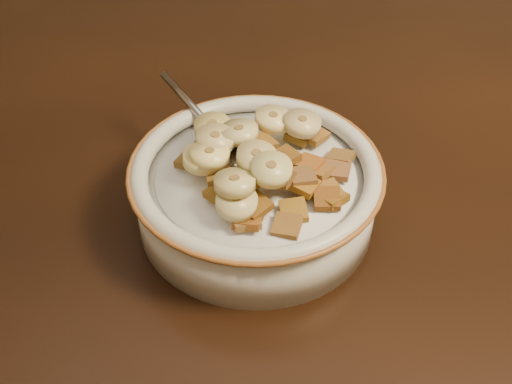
# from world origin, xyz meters

# --- Properties ---
(table) EXTENTS (1.41, 0.92, 0.04)m
(table) POSITION_xyz_m (0.00, 0.00, 0.73)
(table) COLOR black
(table) RESTS_ON floor
(chair) EXTENTS (0.40, 0.40, 0.85)m
(chair) POSITION_xyz_m (-0.14, 0.75, 0.42)
(chair) COLOR black
(chair) RESTS_ON floor
(cereal_bowl) EXTENTS (0.20, 0.20, 0.05)m
(cereal_bowl) POSITION_xyz_m (-0.11, -0.00, 0.77)
(cereal_bowl) COLOR silver
(cereal_bowl) RESTS_ON table
(milk) EXTENTS (0.16, 0.16, 0.00)m
(milk) POSITION_xyz_m (-0.11, -0.00, 0.80)
(milk) COLOR white
(milk) RESTS_ON cereal_bowl
(spoon) EXTENTS (0.06, 0.06, 0.01)m
(spoon) POSITION_xyz_m (-0.13, 0.02, 0.80)
(spoon) COLOR #999B9F
(spoon) RESTS_ON cereal_bowl
(cereal_square_0) EXTENTS (0.03, 0.03, 0.01)m
(cereal_square_0) POSITION_xyz_m (-0.10, -0.05, 0.81)
(cereal_square_0) COLOR brown
(cereal_square_0) RESTS_ON milk
(cereal_square_1) EXTENTS (0.03, 0.03, 0.01)m
(cereal_square_1) POSITION_xyz_m (-0.06, -0.00, 0.81)
(cereal_square_1) COLOR olive
(cereal_square_1) RESTS_ON milk
(cereal_square_2) EXTENTS (0.02, 0.02, 0.01)m
(cereal_square_2) POSITION_xyz_m (-0.04, 0.00, 0.81)
(cereal_square_2) COLOR #925C32
(cereal_square_2) RESTS_ON milk
(cereal_square_3) EXTENTS (0.03, 0.03, 0.01)m
(cereal_square_3) POSITION_xyz_m (-0.15, 0.02, 0.80)
(cereal_square_3) COLOR brown
(cereal_square_3) RESTS_ON milk
(cereal_square_4) EXTENTS (0.03, 0.03, 0.01)m
(cereal_square_4) POSITION_xyz_m (-0.11, -0.03, 0.81)
(cereal_square_4) COLOR brown
(cereal_square_4) RESTS_ON milk
(cereal_square_5) EXTENTS (0.02, 0.02, 0.01)m
(cereal_square_5) POSITION_xyz_m (-0.14, 0.00, 0.81)
(cereal_square_5) COLOR brown
(cereal_square_5) RESTS_ON milk
(cereal_square_6) EXTENTS (0.03, 0.03, 0.01)m
(cereal_square_6) POSITION_xyz_m (-0.13, 0.03, 0.81)
(cereal_square_6) COLOR brown
(cereal_square_6) RESTS_ON milk
(cereal_square_7) EXTENTS (0.03, 0.03, 0.01)m
(cereal_square_7) POSITION_xyz_m (-0.14, 0.01, 0.81)
(cereal_square_7) COLOR #996133
(cereal_square_7) RESTS_ON milk
(cereal_square_8) EXTENTS (0.02, 0.02, 0.01)m
(cereal_square_8) POSITION_xyz_m (-0.08, 0.04, 0.81)
(cereal_square_8) COLOR brown
(cereal_square_8) RESTS_ON milk
(cereal_square_9) EXTENTS (0.03, 0.03, 0.01)m
(cereal_square_9) POSITION_xyz_m (-0.06, 0.04, 0.81)
(cereal_square_9) COLOR brown
(cereal_square_9) RESTS_ON milk
(cereal_square_10) EXTENTS (0.03, 0.03, 0.01)m
(cereal_square_10) POSITION_xyz_m (-0.13, -0.04, 0.81)
(cereal_square_10) COLOR #8A6019
(cereal_square_10) RESTS_ON milk
(cereal_square_11) EXTENTS (0.03, 0.03, 0.01)m
(cereal_square_11) POSITION_xyz_m (-0.13, -0.02, 0.81)
(cereal_square_11) COLOR brown
(cereal_square_11) RESTS_ON milk
(cereal_square_12) EXTENTS (0.03, 0.03, 0.01)m
(cereal_square_12) POSITION_xyz_m (-0.07, -0.02, 0.81)
(cereal_square_12) COLOR #97601C
(cereal_square_12) RESTS_ON milk
(cereal_square_13) EXTENTS (0.02, 0.02, 0.01)m
(cereal_square_13) POSITION_xyz_m (-0.05, -0.03, 0.81)
(cereal_square_13) COLOR brown
(cereal_square_13) RESTS_ON milk
(cereal_square_14) EXTENTS (0.02, 0.02, 0.01)m
(cereal_square_14) POSITION_xyz_m (-0.08, -0.06, 0.80)
(cereal_square_14) COLOR olive
(cereal_square_14) RESTS_ON milk
(cereal_square_15) EXTENTS (0.02, 0.03, 0.01)m
(cereal_square_15) POSITION_xyz_m (-0.07, -0.05, 0.80)
(cereal_square_15) COLOR #8D6117
(cereal_square_15) RESTS_ON milk
(cereal_square_16) EXTENTS (0.02, 0.02, 0.01)m
(cereal_square_16) POSITION_xyz_m (-0.14, 0.04, 0.80)
(cereal_square_16) COLOR #90531C
(cereal_square_16) RESTS_ON milk
(cereal_square_17) EXTENTS (0.02, 0.02, 0.01)m
(cereal_square_17) POSITION_xyz_m (-0.10, -0.06, 0.80)
(cereal_square_17) COLOR brown
(cereal_square_17) RESTS_ON milk
(cereal_square_18) EXTENTS (0.02, 0.02, 0.01)m
(cereal_square_18) POSITION_xyz_m (-0.15, 0.01, 0.81)
(cereal_square_18) COLOR brown
(cereal_square_18) RESTS_ON milk
(cereal_square_19) EXTENTS (0.03, 0.03, 0.01)m
(cereal_square_19) POSITION_xyz_m (-0.10, 0.02, 0.82)
(cereal_square_19) COLOR #8C5B1A
(cereal_square_19) RESTS_ON milk
(cereal_square_20) EXTENTS (0.03, 0.03, 0.01)m
(cereal_square_20) POSITION_xyz_m (-0.08, 0.00, 0.82)
(cereal_square_20) COLOR brown
(cereal_square_20) RESTS_ON milk
(cereal_square_21) EXTENTS (0.03, 0.03, 0.01)m
(cereal_square_21) POSITION_xyz_m (-0.07, -0.02, 0.81)
(cereal_square_21) COLOR brown
(cereal_square_21) RESTS_ON milk
(cereal_square_22) EXTENTS (0.03, 0.03, 0.01)m
(cereal_square_22) POSITION_xyz_m (-0.06, 0.00, 0.81)
(cereal_square_22) COLOR #984B18
(cereal_square_22) RESTS_ON milk
(cereal_square_23) EXTENTS (0.03, 0.03, 0.01)m
(cereal_square_23) POSITION_xyz_m (-0.04, -0.03, 0.80)
(cereal_square_23) COLOR brown
(cereal_square_23) RESTS_ON milk
(cereal_square_24) EXTENTS (0.03, 0.03, 0.01)m
(cereal_square_24) POSITION_xyz_m (-0.04, 0.02, 0.80)
(cereal_square_24) COLOR brown
(cereal_square_24) RESTS_ON milk
(cereal_square_25) EXTENTS (0.03, 0.02, 0.01)m
(cereal_square_25) POSITION_xyz_m (-0.16, -0.00, 0.81)
(cereal_square_25) COLOR brown
(cereal_square_25) RESTS_ON milk
(cereal_square_26) EXTENTS (0.03, 0.03, 0.01)m
(cereal_square_26) POSITION_xyz_m (-0.11, -0.06, 0.80)
(cereal_square_26) COLOR olive
(cereal_square_26) RESTS_ON milk
(cereal_square_27) EXTENTS (0.03, 0.03, 0.01)m
(cereal_square_27) POSITION_xyz_m (-0.05, -0.02, 0.80)
(cereal_square_27) COLOR brown
(cereal_square_27) RESTS_ON milk
(cereal_square_28) EXTENTS (0.03, 0.03, 0.01)m
(cereal_square_28) POSITION_xyz_m (-0.09, -0.03, 0.82)
(cereal_square_28) COLOR brown
(cereal_square_28) RESTS_ON milk
(banana_slice_0) EXTENTS (0.03, 0.03, 0.02)m
(banana_slice_0) POSITION_xyz_m (-0.11, -0.06, 0.82)
(banana_slice_0) COLOR beige
(banana_slice_0) RESTS_ON milk
(banana_slice_1) EXTENTS (0.04, 0.04, 0.01)m
(banana_slice_1) POSITION_xyz_m (-0.14, -0.02, 0.82)
(banana_slice_1) COLOR #FFE283
(banana_slice_1) RESTS_ON milk
(banana_slice_2) EXTENTS (0.04, 0.04, 0.01)m
(banana_slice_2) POSITION_xyz_m (-0.07, 0.04, 0.82)
(banana_slice_2) COLOR #E8CA85
(banana_slice_2) RESTS_ON milk
(banana_slice_3) EXTENTS (0.04, 0.04, 0.01)m
(banana_slice_3) POSITION_xyz_m (-0.10, -0.02, 0.83)
(banana_slice_3) COLOR #E7C984
(banana_slice_3) RESTS_ON milk
(banana_slice_4) EXTENTS (0.04, 0.04, 0.01)m
(banana_slice_4) POSITION_xyz_m (-0.14, 0.00, 0.82)
(banana_slice_4) COLOR #D4C080
(banana_slice_4) RESTS_ON milk
(banana_slice_5) EXTENTS (0.04, 0.04, 0.02)m
(banana_slice_5) POSITION_xyz_m (-0.12, -0.05, 0.83)
(banana_slice_5) COLOR #DEC284
(banana_slice_5) RESTS_ON milk
(banana_slice_6) EXTENTS (0.04, 0.04, 0.01)m
(banana_slice_6) POSITION_xyz_m (-0.12, 0.01, 0.83)
(banana_slice_6) COLOR beige
(banana_slice_6) RESTS_ON milk
(banana_slice_7) EXTENTS (0.04, 0.04, 0.01)m
(banana_slice_7) POSITION_xyz_m (-0.10, 0.04, 0.82)
(banana_slice_7) COLOR #F9E196
(banana_slice_7) RESTS_ON milk
(banana_slice_8) EXTENTS (0.03, 0.03, 0.01)m
(banana_slice_8) POSITION_xyz_m (-0.09, -0.03, 0.83)
(banana_slice_8) COLOR #D2C588
(banana_slice_8) RESTS_ON milk
(banana_slice_9) EXTENTS (0.04, 0.04, 0.01)m
(banana_slice_9) POSITION_xyz_m (-0.15, -0.02, 0.82)
(banana_slice_9) COLOR #F8DA7F
(banana_slice_9) RESTS_ON milk
(banana_slice_10) EXTENTS (0.04, 0.04, 0.01)m
(banana_slice_10) POSITION_xyz_m (-0.15, 0.03, 0.82)
(banana_slice_10) COLOR #CBBE64
(banana_slice_10) RESTS_ON milk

